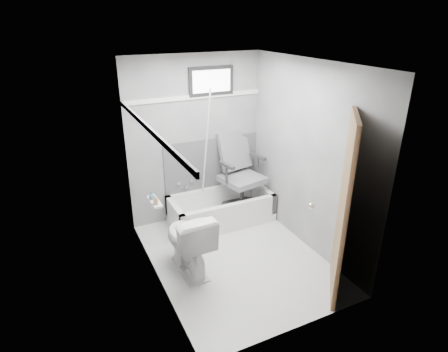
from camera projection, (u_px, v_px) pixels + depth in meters
floor at (236, 258)px, 4.78m from camera, size 2.60×2.60×0.00m
ceiling at (239, 63)px, 3.84m from camera, size 2.60×2.60×0.00m
wall_back at (196, 140)px, 5.39m from camera, size 2.00×0.02×2.40m
wall_front at (306, 222)px, 3.23m from camera, size 2.00×0.02×2.40m
wall_left at (152, 186)px, 3.91m from camera, size 0.02×2.60×2.40m
wall_right at (308, 158)px, 4.70m from camera, size 0.02×2.60×2.40m
bathtub at (221, 208)px, 5.56m from camera, size 1.50×0.70×0.42m
office_chair at (242, 174)px, 5.52m from camera, size 0.79×0.79×1.16m
toilet at (188, 241)px, 4.41m from camera, size 0.47×0.83×0.80m
door at (384, 217)px, 3.71m from camera, size 0.78×0.78×2.00m
window at (211, 81)px, 5.15m from camera, size 0.66×0.04×0.40m
backerboard at (212, 163)px, 5.63m from camera, size 1.50×0.02×0.78m
trim_back at (195, 97)px, 5.13m from camera, size 2.00×0.02×0.06m
trim_left at (149, 129)px, 3.67m from camera, size 0.02×2.60×0.06m
pole at (205, 154)px, 5.26m from camera, size 0.02×0.44×1.91m
shelf at (155, 202)px, 4.24m from camera, size 0.10×0.32×0.02m
soap_bottle_a at (156, 200)px, 4.15m from camera, size 0.06×0.06×0.11m
soap_bottle_b at (152, 195)px, 4.27m from camera, size 0.10×0.10×0.10m
faucet at (185, 184)px, 5.54m from camera, size 0.26×0.10×0.16m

